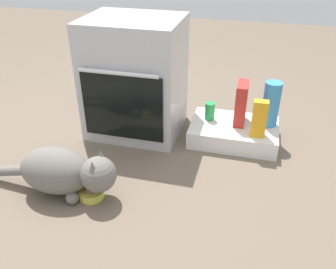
% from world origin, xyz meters
% --- Properties ---
extents(ground, '(8.00, 8.00, 0.00)m').
position_xyz_m(ground, '(0.00, 0.00, 0.00)').
color(ground, '#6B5B4C').
extents(oven, '(0.62, 0.56, 0.78)m').
position_xyz_m(oven, '(0.00, 0.49, 0.39)').
color(oven, '#B7BABF').
rests_on(oven, ground).
extents(pantry_cabinet, '(0.58, 0.40, 0.12)m').
position_xyz_m(pantry_cabinet, '(0.68, 0.51, 0.06)').
color(pantry_cabinet, white).
rests_on(pantry_cabinet, ground).
extents(food_bowl, '(0.14, 0.14, 0.08)m').
position_xyz_m(food_bowl, '(-0.00, -0.28, 0.03)').
color(food_bowl, '#D1D14C').
rests_on(food_bowl, ground).
extents(cat, '(0.84, 0.26, 0.28)m').
position_xyz_m(cat, '(-0.15, -0.29, 0.14)').
color(cat, slate).
rests_on(cat, ground).
extents(cereal_box, '(0.07, 0.18, 0.28)m').
position_xyz_m(cereal_box, '(0.71, 0.55, 0.26)').
color(cereal_box, '#B72D28').
rests_on(cereal_box, pantry_cabinet).
extents(water_bottle, '(0.11, 0.11, 0.30)m').
position_xyz_m(water_bottle, '(0.90, 0.57, 0.27)').
color(water_bottle, '#388CD1').
rests_on(water_bottle, pantry_cabinet).
extents(juice_carton, '(0.09, 0.06, 0.24)m').
position_xyz_m(juice_carton, '(0.83, 0.40, 0.24)').
color(juice_carton, orange).
rests_on(juice_carton, pantry_cabinet).
extents(soda_can, '(0.07, 0.07, 0.12)m').
position_xyz_m(soda_can, '(0.51, 0.54, 0.18)').
color(soda_can, green).
rests_on(soda_can, pantry_cabinet).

